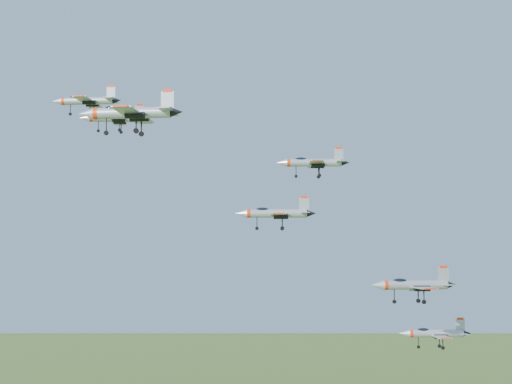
{
  "coord_description": "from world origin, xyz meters",
  "views": [
    {
      "loc": [
        9.64,
        -109.66,
        118.15
      ],
      "look_at": [
        9.8,
        -0.89,
        126.85
      ],
      "focal_mm": 50.0,
      "sensor_mm": 36.0,
      "label": 1
    }
  ],
  "objects": [
    {
      "name": "jet_trail",
      "position": [
        33.17,
        -2.9,
        112.82
      ],
      "size": [
        13.3,
        11.08,
        3.55
      ],
      "rotation": [
        0.0,
        0.0,
        0.13
      ],
      "color": "#A3A8B0"
    },
    {
      "name": "jet_left_low",
      "position": [
        12.93,
        9.8,
        124.13
      ],
      "size": [
        13.66,
        11.24,
        3.66
      ],
      "rotation": [
        0.0,
        0.0,
        -0.03
      ],
      "color": "#A3A8B0"
    },
    {
      "name": "jet_extra",
      "position": [
        39.22,
        9.23,
        104.26
      ],
      "size": [
        12.01,
        9.85,
        3.22
      ],
      "rotation": [
        0.0,
        0.0,
        0.0
      ],
      "color": "#A3A8B0"
    },
    {
      "name": "jet_right_low",
      "position": [
        17.91,
        -7.07,
        130.65
      ],
      "size": [
        10.7,
        8.8,
        2.87
      ],
      "rotation": [
        0.0,
        0.0,
        -0.02
      ],
      "color": "#A3A8B0"
    },
    {
      "name": "jet_lead",
      "position": [
        -19.59,
        11.38,
        143.61
      ],
      "size": [
        12.27,
        10.17,
        3.28
      ],
      "rotation": [
        0.0,
        0.0,
        -0.08
      ],
      "color": "#A3A8B0"
    },
    {
      "name": "jet_left_high",
      "position": [
        -11.62,
        -3.74,
        137.78
      ],
      "size": [
        10.55,
        8.73,
        2.82
      ],
      "rotation": [
        0.0,
        0.0,
        0.07
      ],
      "color": "#A3A8B0"
    },
    {
      "name": "jet_right_high",
      "position": [
        -5.9,
        -22.93,
        134.9
      ],
      "size": [
        13.28,
        11.05,
        3.55
      ],
      "rotation": [
        0.0,
        0.0,
        -0.11
      ],
      "color": "#A3A8B0"
    }
  ]
}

